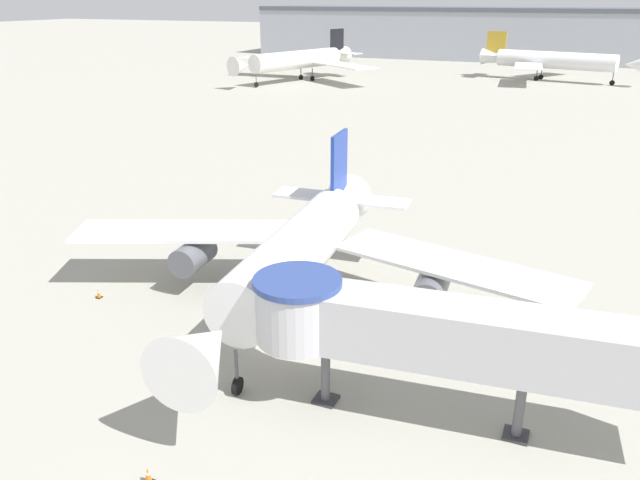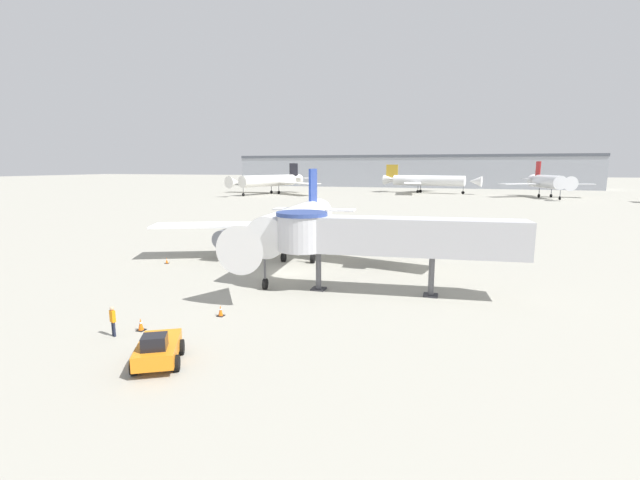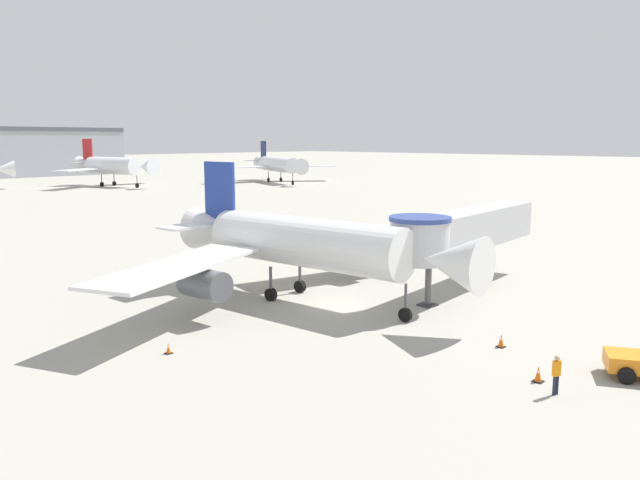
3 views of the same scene
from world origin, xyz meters
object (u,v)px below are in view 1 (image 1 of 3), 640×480
(traffic_cone_near_nose, at_px, (148,476))
(background_jet_gold_tail, at_px, (552,60))
(jet_bridge, at_px, (431,331))
(background_jet_black_tail, at_px, (299,60))
(main_airplane, at_px, (299,252))
(traffic_cone_port_wing, at_px, (99,294))

(traffic_cone_near_nose, distance_m, background_jet_gold_tail, 139.97)
(jet_bridge, xyz_separation_m, background_jet_gold_tail, (-4.63, 131.45, -0.05))
(jet_bridge, bearing_deg, background_jet_black_tail, 111.74)
(main_airplane, relative_size, traffic_cone_port_wing, 53.02)
(traffic_cone_port_wing, bearing_deg, background_jet_black_tail, 108.26)
(jet_bridge, relative_size, background_jet_gold_tail, 0.53)
(main_airplane, xyz_separation_m, traffic_cone_port_wing, (-12.83, -3.25, -3.77))
(background_jet_gold_tail, bearing_deg, traffic_cone_near_nose, -169.74)
(jet_bridge, bearing_deg, background_jet_gold_tail, 85.99)
(jet_bridge, xyz_separation_m, background_jet_black_tail, (-56.94, 108.11, 0.14))
(traffic_cone_near_nose, xyz_separation_m, background_jet_black_tail, (-47.79, 116.49, 4.42))
(main_airplane, relative_size, traffic_cone_near_nose, 43.62)
(background_jet_black_tail, bearing_deg, background_jet_gold_tail, 42.03)
(traffic_cone_port_wing, bearing_deg, jet_bridge, -9.65)
(jet_bridge, height_order, traffic_cone_near_nose, jet_bridge)
(traffic_cone_port_wing, bearing_deg, main_airplane, 14.20)
(traffic_cone_port_wing, height_order, background_jet_gold_tail, background_jet_gold_tail)
(jet_bridge, bearing_deg, traffic_cone_near_nose, -143.55)
(traffic_cone_near_nose, height_order, background_jet_black_tail, background_jet_black_tail)
(main_airplane, height_order, background_jet_black_tail, background_jet_black_tail)
(jet_bridge, bearing_deg, traffic_cone_port_wing, 164.32)
(traffic_cone_port_wing, relative_size, background_jet_gold_tail, 0.02)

